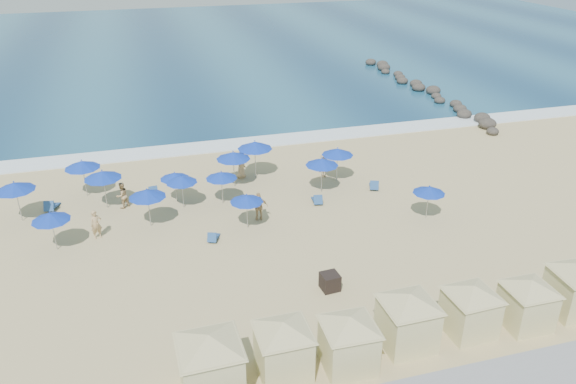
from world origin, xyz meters
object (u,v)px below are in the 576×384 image
object	(u,v)px
umbrella_1	(51,217)
beachgoer_2	(259,207)
beachgoer_3	(324,165)
umbrella_2	(82,164)
umbrella_13	(102,175)
umbrella_9	(255,145)
beachgoer_4	(241,165)
cabana_1	(283,341)
umbrella_3	(147,194)
umbrella_7	(233,155)
cabana_5	(528,297)
umbrella_5	(181,179)
umbrella_6	(247,199)
umbrella_12	(221,175)
umbrella_11	(429,190)
cabana_2	(349,335)
umbrella_8	(322,162)
beachgoer_0	(96,224)
cabana_4	(471,303)
cabana_0	(210,357)
umbrella_10	(338,152)
umbrella_4	(175,176)
beachgoer_1	(122,195)
cabana_3	(408,313)
rock_jetty	(424,89)
trash_bin	(330,282)
umbrella_0	(15,186)

from	to	relation	value
umbrella_1	beachgoer_2	xyz separation A→B (m)	(11.17, 0.24, -1.10)
beachgoer_3	umbrella_2	bearing A→B (deg)	48.92
umbrella_13	umbrella_9	bearing A→B (deg)	11.43
umbrella_1	beachgoer_4	distance (m)	13.15
cabana_1	umbrella_13	xyz separation A→B (m)	(-6.67, 16.35, 0.68)
umbrella_2	umbrella_3	xyz separation A→B (m)	(3.68, -5.13, -0.10)
umbrella_3	umbrella_13	size ratio (longest dim) A/B	0.94
umbrella_7	umbrella_1	bearing A→B (deg)	-153.91
cabana_5	umbrella_5	distance (m)	19.99
umbrella_9	umbrella_13	size ratio (longest dim) A/B	1.05
umbrella_6	umbrella_2	bearing A→B (deg)	142.60
umbrella_12	umbrella_11	bearing A→B (deg)	-25.07
cabana_2	umbrella_8	bearing A→B (deg)	74.79
cabana_1	beachgoer_0	xyz separation A→B (m)	(-7.15, 12.71, -0.68)
cabana_4	umbrella_11	size ratio (longest dim) A/B	1.92
beachgoer_2	cabana_4	bearing A→B (deg)	120.61
cabana_0	cabana_1	world-z (taller)	cabana_0
cabana_0	umbrella_10	distance (m)	19.90
umbrella_1	beachgoer_2	distance (m)	11.22
umbrella_1	umbrella_6	distance (m)	10.32
umbrella_5	cabana_2	bearing A→B (deg)	-73.20
umbrella_4	umbrella_11	bearing A→B (deg)	-24.02
umbrella_5	beachgoer_2	distance (m)	5.08
beachgoer_3	beachgoer_1	bearing A→B (deg)	58.04
cabana_2	cabana_5	distance (m)	8.28
cabana_3	beachgoer_2	distance (m)	12.59
cabana_2	cabana_3	bearing A→B (deg)	10.89
umbrella_6	beachgoer_3	xyz separation A→B (m)	(6.58, 5.59, -1.04)
umbrella_6	umbrella_7	world-z (taller)	umbrella_7
umbrella_7	beachgoer_4	xyz separation A→B (m)	(0.73, 1.27, -1.26)
umbrella_2	umbrella_13	bearing A→B (deg)	-58.90
cabana_0	umbrella_9	bearing A→B (deg)	72.34
rock_jetty	cabana_4	world-z (taller)	cabana_4
cabana_1	cabana_3	xyz separation A→B (m)	(5.29, 0.16, 0.06)
rock_jetty	umbrella_1	distance (m)	40.27
cabana_4	umbrella_8	size ratio (longest dim) A/B	1.71
umbrella_2	umbrella_5	bearing A→B (deg)	-29.81
cabana_1	beachgoer_1	bearing A→B (deg)	109.55
umbrella_4	umbrella_5	xyz separation A→B (m)	(0.33, -0.86, 0.10)
umbrella_3	beachgoer_4	bearing A→B (deg)	39.25
trash_bin	beachgoer_4	size ratio (longest dim) A/B	0.44
umbrella_2	umbrella_7	bearing A→B (deg)	-7.18
rock_jetty	cabana_2	world-z (taller)	cabana_2
cabana_2	beachgoer_0	world-z (taller)	cabana_2
umbrella_5	umbrella_10	distance (m)	10.46
umbrella_8	umbrella_12	distance (m)	6.43
cabana_0	umbrella_7	world-z (taller)	cabana_0
umbrella_3	umbrella_8	xyz separation A→B (m)	(10.92, 1.61, 0.02)
rock_jetty	umbrella_0	world-z (taller)	umbrella_0
umbrella_13	umbrella_4	bearing A→B (deg)	-4.98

